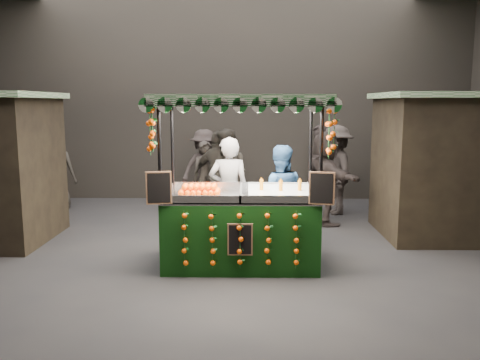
{
  "coord_description": "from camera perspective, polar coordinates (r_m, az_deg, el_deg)",
  "views": [
    {
      "loc": [
        0.52,
        -7.57,
        2.42
      ],
      "look_at": [
        0.4,
        0.15,
        1.23
      ],
      "focal_mm": 37.45,
      "sensor_mm": 36.0,
      "label": 1
    }
  ],
  "objects": [
    {
      "name": "neighbour_stall_right",
      "position": [
        9.93,
        23.91,
        1.61
      ],
      "size": [
        3.0,
        2.2,
        2.6
      ],
      "color": "black",
      "rests_on": "ground"
    },
    {
      "name": "juice_stall",
      "position": [
        7.45,
        0.19,
        -3.89
      ],
      "size": [
        2.61,
        1.54,
        2.53
      ],
      "color": "black",
      "rests_on": "ground"
    },
    {
      "name": "shopper_0",
      "position": [
        10.7,
        -3.9,
        0.12
      ],
      "size": [
        0.66,
        0.5,
        1.62
      ],
      "rotation": [
        0.0,
        0.0,
        0.21
      ],
      "color": "black",
      "rests_on": "ground"
    },
    {
      "name": "shopper_2",
      "position": [
        10.41,
        -2.45,
        0.54
      ],
      "size": [
        1.17,
        0.77,
        1.86
      ],
      "rotation": [
        0.0,
        0.0,
        2.83
      ],
      "color": "#2A2622",
      "rests_on": "ground"
    },
    {
      "name": "shopper_1",
      "position": [
        10.22,
        -1.41,
        0.51
      ],
      "size": [
        1.17,
        1.13,
        1.9
      ],
      "rotation": [
        0.0,
        0.0,
        -0.66
      ],
      "color": "black",
      "rests_on": "ground"
    },
    {
      "name": "shopper_5",
      "position": [
        10.11,
        9.69,
        0.21
      ],
      "size": [
        1.15,
        1.81,
        1.87
      ],
      "rotation": [
        0.0,
        0.0,
        1.94
      ],
      "color": "#2C2523",
      "rests_on": "ground"
    },
    {
      "name": "ground",
      "position": [
        7.96,
        -2.91,
        -8.9
      ],
      "size": [
        12.0,
        12.0,
        0.0
      ],
      "primitive_type": "plane",
      "color": "black",
      "rests_on": "ground"
    },
    {
      "name": "market_hall",
      "position": [
        7.65,
        -3.12,
        16.01
      ],
      "size": [
        12.1,
        10.1,
        5.05
      ],
      "color": "black",
      "rests_on": "ground"
    },
    {
      "name": "shopper_3",
      "position": [
        11.5,
        -4.06,
        1.23
      ],
      "size": [
        1.36,
        1.21,
        1.82
      ],
      "rotation": [
        0.0,
        0.0,
        0.57
      ],
      "color": "black",
      "rests_on": "ground"
    },
    {
      "name": "shopper_6",
      "position": [
        12.38,
        8.87,
        1.84
      ],
      "size": [
        0.71,
        0.82,
        1.89
      ],
      "rotation": [
        0.0,
        0.0,
        -1.11
      ],
      "color": "black",
      "rests_on": "ground"
    },
    {
      "name": "shopper_7",
      "position": [
        11.09,
        10.89,
        1.14
      ],
      "size": [
        0.78,
        1.29,
        1.95
      ],
      "rotation": [
        0.0,
        0.0,
        -1.52
      ],
      "color": "#2E2725",
      "rests_on": "ground"
    },
    {
      "name": "vendor_grey",
      "position": [
        8.45,
        -1.28,
        -1.37
      ],
      "size": [
        0.69,
        0.46,
        1.86
      ],
      "rotation": [
        0.0,
        0.0,
        3.16
      ],
      "color": "slate",
      "rests_on": "ground"
    },
    {
      "name": "shopper_4",
      "position": [
        12.13,
        -20.34,
        1.17
      ],
      "size": [
        0.92,
        0.61,
        1.86
      ],
      "rotation": [
        0.0,
        0.0,
        3.12
      ],
      "color": "#272420",
      "rests_on": "ground"
    },
    {
      "name": "vendor_blue",
      "position": [
        8.43,
        4.53,
        -1.86
      ],
      "size": [
        0.86,
        0.68,
        1.73
      ],
      "rotation": [
        0.0,
        0.0,
        3.11
      ],
      "color": "#294F84",
      "rests_on": "ground"
    }
  ]
}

